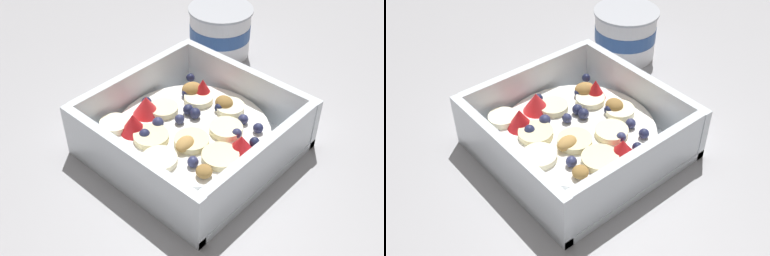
# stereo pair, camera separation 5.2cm
# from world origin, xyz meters

# --- Properties ---
(ground_plane) EXTENTS (2.40, 2.40, 0.00)m
(ground_plane) POSITION_xyz_m (0.00, 0.00, 0.00)
(ground_plane) COLOR #9E9EA3
(fruit_bowl) EXTENTS (0.19, 0.19, 0.06)m
(fruit_bowl) POSITION_xyz_m (-0.00, -0.02, 0.02)
(fruit_bowl) COLOR white
(fruit_bowl) RESTS_ON ground
(spoon) EXTENTS (0.10, 0.16, 0.01)m
(spoon) POSITION_xyz_m (-0.12, -0.01, 0.00)
(spoon) COLOR silver
(spoon) RESTS_ON ground
(yogurt_cup) EXTENTS (0.09, 0.09, 0.07)m
(yogurt_cup) POSITION_xyz_m (-0.11, 0.16, 0.04)
(yogurt_cup) COLOR white
(yogurt_cup) RESTS_ON ground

